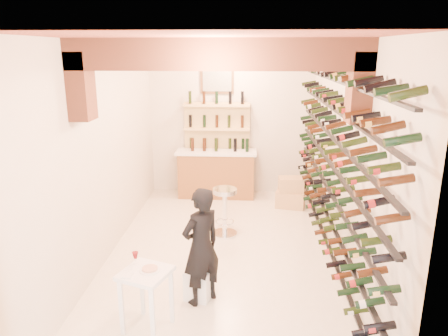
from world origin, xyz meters
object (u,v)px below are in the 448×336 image
back_counter (216,172)px  crate_lower (290,199)px  person (201,247)px  wine_rack (328,159)px  chrome_barstool (225,208)px  tasting_table (146,282)px  white_stool (199,284)px

back_counter → crate_lower: 1.68m
back_counter → person: bearing=-88.3°
wine_rack → person: 2.30m
back_counter → chrome_barstool: size_ratio=2.04×
wine_rack → chrome_barstool: (-1.54, 0.68, -1.07)m
wine_rack → person: wine_rack is taller
wine_rack → crate_lower: bearing=98.0°
tasting_table → person: person is taller
white_stool → person: bearing=-58.9°
wine_rack → back_counter: (-1.83, 2.65, -1.02)m
tasting_table → white_stool: tasting_table is taller
back_counter → tasting_table: 4.54m
back_counter → chrome_barstool: back_counter is taller
chrome_barstool → crate_lower: chrome_barstool is taller
wine_rack → tasting_table: bearing=-140.5°
wine_rack → crate_lower: 2.51m
tasting_table → crate_lower: tasting_table is taller
back_counter → tasting_table: bearing=-95.6°
back_counter → tasting_table: (-0.44, -4.52, 0.06)m
person → chrome_barstool: bearing=-139.1°
wine_rack → white_stool: size_ratio=14.67×
tasting_table → crate_lower: (1.98, 3.95, -0.42)m
white_stool → chrome_barstool: size_ratio=0.47×
chrome_barstool → back_counter: bearing=98.4°
wine_rack → person: size_ratio=3.78×
crate_lower → tasting_table: bearing=-116.7°
white_stool → back_counter: bearing=91.0°
white_stool → tasting_table: bearing=-128.6°
crate_lower → wine_rack: bearing=-82.0°
person → crate_lower: size_ratio=2.68×
person → chrome_barstool: (0.18, 1.99, -0.27)m
white_stool → person: size_ratio=0.26×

